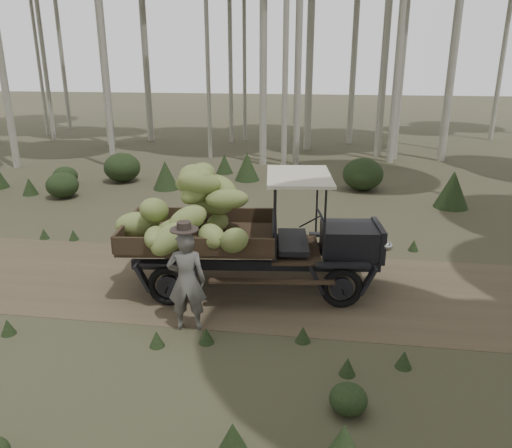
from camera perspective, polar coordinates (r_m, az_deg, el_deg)
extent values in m
plane|color=#473D2B|center=(11.51, -10.19, -6.32)|extent=(120.00, 120.00, 0.00)
cube|color=brown|center=(11.51, -10.20, -6.31)|extent=(70.00, 4.00, 0.01)
cube|color=black|center=(10.71, 10.53, -1.79)|extent=(1.24, 1.19, 0.62)
cube|color=black|center=(10.82, 13.75, -1.80)|extent=(0.24, 1.12, 0.69)
cube|color=black|center=(10.54, 2.13, -1.17)|extent=(0.27, 1.57, 0.62)
cube|color=#38281C|center=(10.67, -6.32, -1.65)|extent=(3.35, 2.37, 0.09)
cube|color=#38281C|center=(11.55, -5.69, 1.01)|extent=(3.12, 0.43, 0.36)
cube|color=#38281C|center=(9.67, -7.15, -2.59)|extent=(3.12, 0.43, 0.36)
cube|color=#38281C|center=(10.93, -14.51, -0.54)|extent=(0.30, 2.01, 0.36)
cube|color=beige|center=(10.20, 4.93, 5.44)|extent=(1.50, 2.04, 0.07)
cube|color=black|center=(11.13, 0.06, -3.02)|extent=(5.12, 0.72, 0.20)
cube|color=black|center=(10.34, -0.07, -4.75)|extent=(5.12, 0.72, 0.20)
torus|color=black|center=(11.75, 8.62, -3.45)|extent=(0.86, 0.25, 0.85)
torus|color=black|center=(10.13, 9.79, -7.23)|extent=(0.86, 0.25, 0.85)
torus|color=black|center=(11.83, -8.31, -3.27)|extent=(0.86, 0.25, 0.85)
torus|color=black|center=(10.22, -9.98, -6.99)|extent=(0.86, 0.25, 0.85)
sphere|color=beige|center=(11.29, 13.71, -0.65)|extent=(0.20, 0.20, 0.20)
sphere|color=beige|center=(10.36, 14.81, -2.48)|extent=(0.20, 0.20, 0.20)
ellipsoid|color=olive|center=(11.14, -7.54, 0.56)|extent=(0.66, 0.84, 0.54)
ellipsoid|color=olive|center=(9.91, -7.80, 0.54)|extent=(1.04, 0.87, 0.73)
ellipsoid|color=olive|center=(10.11, -3.37, 2.86)|extent=(0.93, 0.45, 0.48)
ellipsoid|color=olive|center=(10.45, -6.34, 5.54)|extent=(0.79, 0.94, 0.61)
ellipsoid|color=olive|center=(9.90, -11.43, -1.53)|extent=(0.66, 1.03, 0.54)
ellipsoid|color=olive|center=(10.38, -11.55, 1.54)|extent=(0.77, 0.98, 0.74)
ellipsoid|color=olive|center=(10.35, -6.64, 3.77)|extent=(1.01, 0.93, 0.73)
ellipsoid|color=olive|center=(10.19, -6.51, 4.80)|extent=(1.02, 0.66, 0.61)
ellipsoid|color=olive|center=(10.23, -9.35, -0.77)|extent=(1.09, 0.76, 0.77)
ellipsoid|color=olive|center=(10.99, -4.45, 2.35)|extent=(0.90, 0.53, 0.61)
ellipsoid|color=olive|center=(10.65, -6.22, 4.14)|extent=(1.16, 0.97, 0.87)
ellipsoid|color=olive|center=(10.44, -7.32, 5.13)|extent=(0.64, 0.82, 0.48)
ellipsoid|color=olive|center=(10.81, -13.40, -0.13)|extent=(1.03, 0.69, 0.60)
ellipsoid|color=olive|center=(10.81, -5.23, 2.61)|extent=(1.14, 0.84, 0.82)
ellipsoid|color=olive|center=(10.50, -4.08, 4.09)|extent=(1.08, 0.96, 0.70)
ellipsoid|color=olive|center=(10.24, -7.11, 4.96)|extent=(0.93, 0.48, 0.67)
ellipsoid|color=olive|center=(10.77, -4.42, 0.09)|extent=(0.51, 0.99, 0.49)
ellipsoid|color=olive|center=(10.92, -2.64, 2.81)|extent=(0.84, 0.68, 0.52)
ellipsoid|color=olive|center=(10.62, -4.69, 4.19)|extent=(0.84, 0.82, 0.45)
ellipsoid|color=olive|center=(10.46, -6.90, 5.43)|extent=(0.94, 0.94, 0.65)
ellipsoid|color=olive|center=(9.80, -5.10, -1.48)|extent=(0.85, 0.88, 0.58)
ellipsoid|color=olive|center=(9.64, -9.87, -1.67)|extent=(1.02, 1.05, 0.85)
ellipsoid|color=olive|center=(9.48, -2.55, -1.89)|extent=(0.96, 0.99, 0.78)
imported|color=#56544F|center=(9.12, -7.93, -6.48)|extent=(0.76, 0.56, 1.91)
cylinder|color=#2E2520|center=(8.75, -8.21, -0.64)|extent=(0.58, 0.58, 0.03)
cylinder|color=#2E2520|center=(8.73, -8.23, -0.25)|extent=(0.29, 0.29, 0.15)
cylinder|color=#B2AD9E|center=(30.39, -1.37, 23.10)|extent=(0.21, 0.21, 14.40)
cylinder|color=#B2AD9E|center=(30.84, -12.89, 23.18)|extent=(0.37, 0.37, 15.00)
cylinder|color=#B2AD9E|center=(33.71, 27.12, 21.77)|extent=(0.28, 0.28, 15.55)
cone|color=#233319|center=(19.99, -24.47, 3.95)|extent=(0.57, 0.57, 0.63)
ellipsoid|color=#233319|center=(19.18, 12.12, 5.58)|extent=(1.51, 1.51, 1.21)
ellipsoid|color=#233319|center=(19.04, -21.26, 4.15)|extent=(1.13, 1.13, 0.90)
ellipsoid|color=#233319|center=(20.80, -15.05, 6.28)|extent=(1.44, 1.44, 1.15)
cone|color=#233319|center=(6.88, -2.68, -23.12)|extent=(0.38, 0.38, 0.42)
cone|color=#233319|center=(17.79, 21.55, 3.72)|extent=(1.13, 1.13, 1.25)
ellipsoid|color=#233319|center=(20.80, -20.96, 5.11)|extent=(0.95, 0.95, 0.76)
ellipsoid|color=#233319|center=(7.53, 10.50, -19.08)|extent=(0.54, 0.54, 0.44)
cone|color=#233319|center=(20.37, -1.03, 6.58)|extent=(1.01, 1.01, 1.13)
cone|color=#233319|center=(21.68, -3.63, 6.87)|extent=(0.74, 0.74, 0.82)
cone|color=#233319|center=(19.27, -10.31, 5.53)|extent=(0.98, 0.98, 1.09)
cone|color=#233319|center=(14.98, -23.08, -1.01)|extent=(0.27, 0.27, 0.30)
cone|color=#233319|center=(8.31, 10.41, -15.69)|extent=(0.27, 0.27, 0.30)
cone|color=#233319|center=(9.00, -5.71, -12.54)|extent=(0.27, 0.27, 0.30)
cone|color=#233319|center=(9.03, 5.38, -12.42)|extent=(0.27, 0.27, 0.30)
cone|color=#233319|center=(8.68, 16.55, -14.60)|extent=(0.27, 0.27, 0.30)
cone|color=#233319|center=(9.03, -11.29, -12.72)|extent=(0.27, 0.27, 0.30)
cone|color=#233319|center=(14.00, -7.14, -0.93)|extent=(0.27, 0.27, 0.30)
cone|color=#233319|center=(12.96, 3.10, -2.43)|extent=(0.27, 0.27, 0.30)
cone|color=#233319|center=(10.25, -26.51, -10.46)|extent=(0.27, 0.27, 0.30)
cone|color=#233319|center=(13.57, 17.58, -2.33)|extent=(0.27, 0.27, 0.30)
cone|color=#233319|center=(12.90, 5.31, -2.59)|extent=(0.27, 0.27, 0.30)
cone|color=#233319|center=(13.70, 3.08, -1.25)|extent=(0.27, 0.27, 0.30)
cone|color=#233319|center=(14.59, -20.14, -1.15)|extent=(0.27, 0.27, 0.30)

